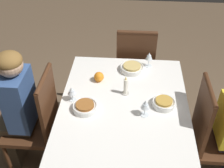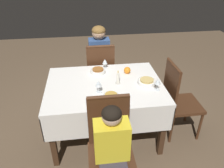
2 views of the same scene
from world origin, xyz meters
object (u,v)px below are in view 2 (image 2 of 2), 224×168
object	(u,v)px
bowl_south	(111,97)
wine_glass_south	(99,84)
person_adult_denim	(99,59)
wine_glass_north	(105,62)
wine_glass_east	(158,82)
chair_east	(178,98)
chair_south	(110,144)
person_child_yellow	(113,156)
bowl_north	(98,71)
dining_table	(105,91)
bowl_east	(147,81)
candle_centerpiece	(118,79)
chair_north	(100,72)
orange_fruit	(127,70)

from	to	relation	value
bowl_south	wine_glass_south	size ratio (longest dim) A/B	1.25
person_adult_denim	wine_glass_north	distance (m)	0.50
wine_glass_east	chair_east	bearing A→B (deg)	19.28
wine_glass_north	chair_south	bearing A→B (deg)	-93.74
person_child_yellow	wine_glass_north	distance (m)	1.33
chair_east	wine_glass_north	distance (m)	1.02
bowl_north	wine_glass_east	size ratio (longest dim) A/B	1.31
dining_table	wine_glass_south	world-z (taller)	wine_glass_south
bowl_east	candle_centerpiece	bearing A→B (deg)	172.16
chair_east	person_adult_denim	bearing A→B (deg)	42.37
chair_north	wine_glass_east	xyz separation A→B (m)	(0.55, -0.91, 0.32)
person_adult_denim	person_child_yellow	world-z (taller)	person_adult_denim
chair_east	bowl_north	size ratio (longest dim) A/B	5.18
bowl_north	orange_fruit	bearing A→B (deg)	-10.25
person_child_yellow	bowl_south	size ratio (longest dim) A/B	5.74
dining_table	candle_centerpiece	xyz separation A→B (m)	(0.16, -0.01, 0.16)
wine_glass_north	chair_north	bearing A→B (deg)	97.26
chair_north	wine_glass_east	size ratio (longest dim) A/B	6.81
chair_north	bowl_south	distance (m)	1.05
wine_glass_south	wine_glass_east	xyz separation A→B (m)	(0.64, -0.04, 0.00)
wine_glass_north	candle_centerpiece	size ratio (longest dim) A/B	0.77
chair_north	chair_south	distance (m)	1.43
chair_north	chair_east	bearing A→B (deg)	137.61
person_adult_denim	person_child_yellow	distance (m)	1.77
chair_east	wine_glass_east	world-z (taller)	chair_east
dining_table	wine_glass_south	xyz separation A→B (m)	(-0.08, -0.16, 0.20)
chair_south	bowl_east	world-z (taller)	chair_south
candle_centerpiece	chair_south	bearing A→B (deg)	-104.35
person_adult_denim	candle_centerpiece	world-z (taller)	person_adult_denim
chair_east	wine_glass_south	distance (m)	1.02
chair_south	wine_glass_north	bearing A→B (deg)	86.26
person_child_yellow	bowl_east	size ratio (longest dim) A/B	4.80
wine_glass_east	orange_fruit	size ratio (longest dim) A/B	1.73
wine_glass_south	dining_table	bearing A→B (deg)	63.60
chair_south	wine_glass_east	distance (m)	0.85
wine_glass_north	wine_glass_east	xyz separation A→B (m)	(0.52, -0.61, 0.01)
person_child_yellow	chair_south	bearing A→B (deg)	90.00
chair_south	orange_fruit	bearing A→B (deg)	70.41
bowl_north	candle_centerpiece	size ratio (longest dim) A/B	1.15
chair_south	person_adult_denim	size ratio (longest dim) A/B	0.84
person_adult_denim	bowl_north	bearing A→B (deg)	84.00
orange_fruit	bowl_south	bearing A→B (deg)	-117.05
wine_glass_north	bowl_north	bearing A→B (deg)	-130.97
chair_east	person_adult_denim	distance (m)	1.31
chair_east	orange_fruit	xyz separation A→B (m)	(-0.58, 0.31, 0.26)
person_adult_denim	candle_centerpiece	xyz separation A→B (m)	(0.15, -0.88, 0.14)
dining_table	chair_north	distance (m)	0.72
wine_glass_north	candle_centerpiece	world-z (taller)	candle_centerpiece
chair_south	dining_table	bearing A→B (deg)	87.91
wine_glass_south	orange_fruit	xyz separation A→B (m)	(0.39, 0.39, -0.06)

